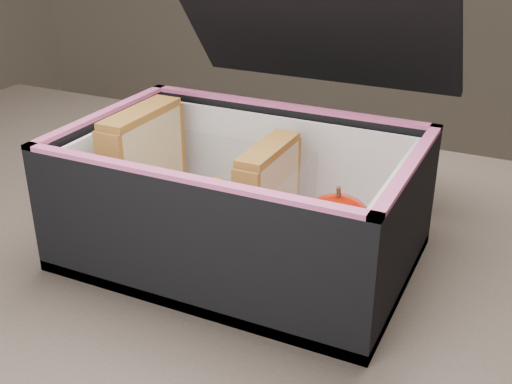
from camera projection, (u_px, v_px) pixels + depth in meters
kitchen_table at (193, 342)px, 0.64m from camera, size 1.20×0.80×0.75m
lunch_bag at (244, 189)px, 0.59m from camera, size 0.31×0.33×0.28m
plastic_tub at (204, 196)px, 0.61m from camera, size 0.18×0.13×0.07m
sandwich_left at (144, 164)px, 0.63m from camera, size 0.03×0.10×0.11m
sandwich_right at (268, 196)px, 0.58m from camera, size 0.02×0.09×0.10m
carrot_sticks at (200, 212)px, 0.62m from camera, size 0.04×0.15×0.03m
paper_napkin at (336, 261)px, 0.57m from camera, size 0.10×0.10×0.01m
red_apple at (336, 229)px, 0.55m from camera, size 0.08×0.08×0.07m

